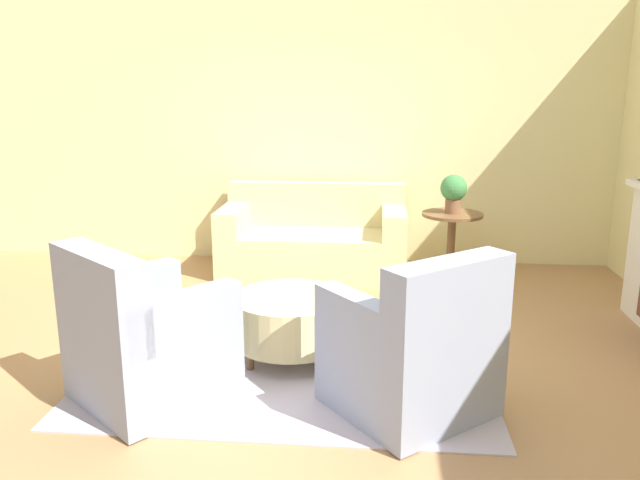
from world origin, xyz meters
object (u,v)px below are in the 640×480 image
(couch, at_px, (314,241))
(armchair_left, at_px, (143,342))
(ottoman_table, at_px, (291,318))
(side_table, at_px, (451,235))
(armchair_right, at_px, (415,352))
(potted_plant_on_side_table, at_px, (454,191))

(couch, bearing_deg, armchair_left, -104.56)
(ottoman_table, xyz_separation_m, side_table, (1.33, 1.92, 0.19))
(armchair_left, distance_m, side_table, 3.39)
(ottoman_table, bearing_deg, armchair_left, -138.61)
(armchair_right, bearing_deg, ottoman_table, 139.37)
(couch, xyz_separation_m, armchair_right, (0.89, -2.88, 0.06))
(armchair_right, height_order, side_table, armchair_right)
(side_table, bearing_deg, armchair_right, -100.66)
(armchair_right, xyz_separation_m, potted_plant_on_side_table, (0.49, 2.63, 0.53))
(ottoman_table, bearing_deg, potted_plant_on_side_table, 55.32)
(armchair_left, relative_size, ottoman_table, 1.36)
(couch, bearing_deg, side_table, -10.23)
(couch, distance_m, armchair_left, 2.97)
(armchair_left, distance_m, potted_plant_on_side_table, 3.43)
(armchair_right, height_order, ottoman_table, armchair_right)
(armchair_left, bearing_deg, armchair_right, -0.00)
(couch, relative_size, potted_plant_on_side_table, 5.05)
(ottoman_table, height_order, potted_plant_on_side_table, potted_plant_on_side_table)
(side_table, xyz_separation_m, potted_plant_on_side_table, (0.00, 0.00, 0.44))
(armchair_right, distance_m, potted_plant_on_side_table, 2.73)
(armchair_left, distance_m, ottoman_table, 1.08)
(armchair_left, relative_size, armchair_right, 1.00)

